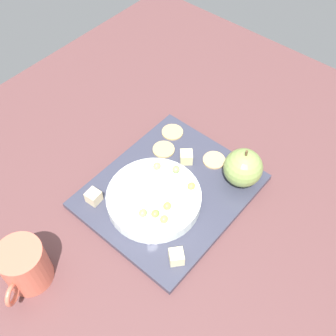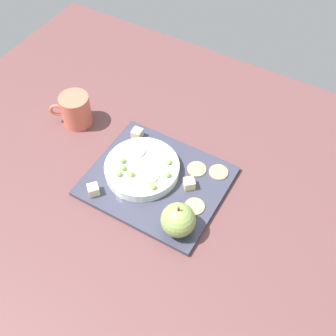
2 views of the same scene
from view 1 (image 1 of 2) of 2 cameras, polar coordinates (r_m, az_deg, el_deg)
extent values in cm
cube|color=brown|center=(85.62, -3.70, -5.04)|extent=(126.88, 101.65, 4.12)
cube|color=#37384A|center=(84.06, 0.24, -3.18)|extent=(32.70, 27.70, 1.25)
cylinder|color=white|center=(80.79, -1.95, -4.23)|extent=(18.50, 18.50, 2.54)
sphere|color=#87A452|center=(83.18, 10.31, 0.03)|extent=(7.86, 7.86, 7.86)
cylinder|color=brown|center=(79.72, 10.77, 2.03)|extent=(0.50, 0.50, 1.20)
cube|color=beige|center=(82.27, -10.22, -3.92)|extent=(2.75, 2.75, 2.55)
cube|color=beige|center=(74.62, 1.17, -12.13)|extent=(3.59, 3.59, 2.55)
cube|color=beige|center=(87.08, 2.55, 1.52)|extent=(3.60, 3.60, 2.55)
cylinder|color=tan|center=(89.76, -0.60, 2.57)|extent=(4.77, 4.77, 0.40)
cylinder|color=tan|center=(88.40, 6.37, 1.09)|extent=(4.77, 4.77, 0.40)
cylinder|color=tan|center=(93.17, 0.61, 4.97)|extent=(4.77, 4.77, 0.40)
ellipsoid|color=#89AD4B|center=(76.66, -1.76, -6.29)|extent=(1.63, 1.47, 1.33)
ellipsoid|color=#9FB04C|center=(80.21, 3.23, -2.49)|extent=(1.63, 1.47, 1.33)
ellipsoid|color=#8DBD5F|center=(82.42, 1.12, -0.21)|extent=(1.63, 1.47, 1.46)
ellipsoid|color=#9AAD5F|center=(76.77, -3.50, -6.20)|extent=(1.63, 1.47, 1.44)
ellipsoid|color=#8FAC4C|center=(77.66, 0.12, -5.02)|extent=(1.63, 1.47, 1.42)
ellipsoid|color=#A0C256|center=(75.90, -0.55, -7.08)|extent=(1.63, 1.47, 1.49)
ellipsoid|color=#A0C362|center=(83.04, -1.54, 0.28)|extent=(1.63, 1.47, 1.37)
cylinder|color=beige|center=(80.14, 0.59, -2.88)|extent=(4.82, 4.82, 0.60)
cylinder|color=beige|center=(79.34, -5.41, -4.06)|extent=(4.82, 4.82, 0.60)
cylinder|color=#D8674E|center=(75.73, -19.12, -12.52)|extent=(7.96, 7.96, 9.01)
torus|color=#D8674E|center=(74.18, -20.66, -15.99)|extent=(3.87, 2.69, 4.00)
camera|label=2|loc=(0.75, 79.71, 33.00)|focal=45.81mm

